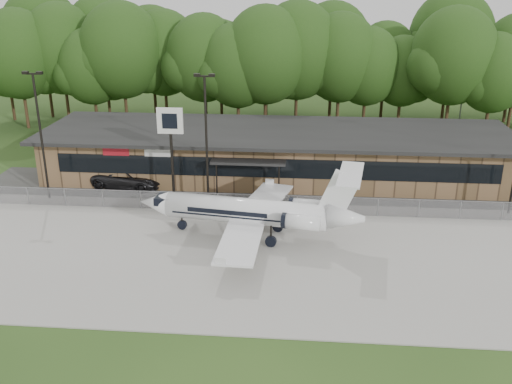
# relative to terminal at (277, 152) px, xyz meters

# --- Properties ---
(ground) EXTENTS (160.00, 160.00, 0.00)m
(ground) POSITION_rel_terminal_xyz_m (0.00, -23.94, -2.18)
(ground) COLOR #244217
(ground) RESTS_ON ground
(apron) EXTENTS (64.00, 18.00, 0.08)m
(apron) POSITION_rel_terminal_xyz_m (0.00, -15.94, -2.14)
(apron) COLOR #9E9B93
(apron) RESTS_ON ground
(parking_lot) EXTENTS (50.00, 9.00, 0.06)m
(parking_lot) POSITION_rel_terminal_xyz_m (0.00, -4.44, -2.15)
(parking_lot) COLOR #383835
(parking_lot) RESTS_ON ground
(terminal) EXTENTS (41.00, 11.65, 4.30)m
(terminal) POSITION_rel_terminal_xyz_m (0.00, 0.00, 0.00)
(terminal) COLOR olive
(terminal) RESTS_ON ground
(fence) EXTENTS (46.00, 0.04, 1.52)m
(fence) POSITION_rel_terminal_xyz_m (0.00, -8.94, -1.40)
(fence) COLOR gray
(fence) RESTS_ON ground
(treeline) EXTENTS (72.00, 12.00, 15.00)m
(treeline) POSITION_rel_terminal_xyz_m (0.00, 18.06, 5.32)
(treeline) COLOR #173611
(treeline) RESTS_ON ground
(radio_mast) EXTENTS (0.20, 0.20, 25.00)m
(radio_mast) POSITION_rel_terminal_xyz_m (22.00, 24.06, 10.32)
(radio_mast) COLOR gray
(radio_mast) RESTS_ON ground
(light_pole_left) EXTENTS (1.55, 0.30, 10.23)m
(light_pole_left) POSITION_rel_terminal_xyz_m (-18.00, -7.44, 3.80)
(light_pole_left) COLOR black
(light_pole_left) RESTS_ON ground
(light_pole_mid) EXTENTS (1.55, 0.30, 10.23)m
(light_pole_mid) POSITION_rel_terminal_xyz_m (-5.00, -7.44, 3.80)
(light_pole_mid) COLOR black
(light_pole_mid) RESTS_ON ground
(business_jet) EXTENTS (15.81, 14.15, 5.32)m
(business_jet) POSITION_rel_terminal_xyz_m (-0.83, -13.37, -0.27)
(business_jet) COLOR white
(business_jet) RESTS_ON ground
(suv) EXTENTS (6.43, 3.65, 1.69)m
(suv) POSITION_rel_terminal_xyz_m (-12.41, -4.16, -1.33)
(suv) COLOR #272729
(suv) RESTS_ON ground
(pole_sign) EXTENTS (1.99, 0.25, 7.59)m
(pole_sign) POSITION_rel_terminal_xyz_m (-7.81, -7.14, 3.63)
(pole_sign) COLOR black
(pole_sign) RESTS_ON ground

